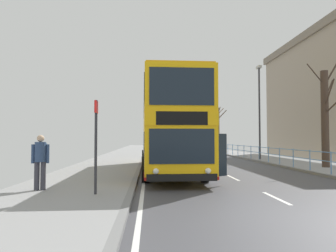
# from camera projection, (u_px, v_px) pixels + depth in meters

# --- Properties ---
(ground) EXTENTS (15.80, 140.00, 0.20)m
(ground) POSITION_uv_depth(u_px,v_px,m) (292.00, 220.00, 6.63)
(ground) COLOR #444449
(double_decker_bus_main) EXTENTS (3.40, 11.32, 4.44)m
(double_decker_bus_main) POSITION_uv_depth(u_px,v_px,m) (169.00, 127.00, 16.11)
(double_decker_bus_main) COLOR #F4B20F
(double_decker_bus_main) RESTS_ON ground
(pedestrian_railing_far_kerb) EXTENTS (0.05, 26.24, 1.03)m
(pedestrian_railing_far_kerb) POSITION_uv_depth(u_px,v_px,m) (268.00, 152.00, 21.65)
(pedestrian_railing_far_kerb) COLOR #598CC6
(pedestrian_railing_far_kerb) RESTS_ON ground
(pedestrian_with_backpack) EXTENTS (0.55, 0.56, 1.73)m
(pedestrian_with_backpack) POSITION_uv_depth(u_px,v_px,m) (41.00, 158.00, 9.92)
(pedestrian_with_backpack) COLOR #383842
(pedestrian_with_backpack) RESTS_ON ground
(bus_stop_sign_near) EXTENTS (0.08, 0.44, 2.74)m
(bus_stop_sign_near) POSITION_uv_depth(u_px,v_px,m) (96.00, 136.00, 9.20)
(bus_stop_sign_near) COLOR #2D2D33
(bus_stop_sign_near) RESTS_ON ground
(street_lamp_far_side) EXTENTS (0.28, 0.60, 7.37)m
(street_lamp_far_side) POSITION_uv_depth(u_px,v_px,m) (259.00, 105.00, 24.82)
(street_lamp_far_side) COLOR #38383D
(street_lamp_far_side) RESTS_ON ground
(bare_tree_far_01) EXTENTS (2.46, 3.21, 5.92)m
(bare_tree_far_01) POSITION_uv_depth(u_px,v_px,m) (218.00, 127.00, 42.84)
(bare_tree_far_01) COLOR brown
(bare_tree_far_01) RESTS_ON ground
(bare_tree_far_02) EXTENTS (2.18, 2.74, 6.60)m
(bare_tree_far_02) POSITION_uv_depth(u_px,v_px,m) (325.00, 117.00, 17.82)
(bare_tree_far_02) COLOR #423328
(bare_tree_far_02) RESTS_ON ground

